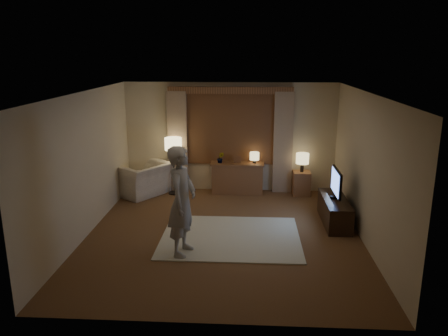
# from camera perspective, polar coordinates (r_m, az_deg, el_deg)

# --- Properties ---
(room) EXTENTS (5.04, 5.54, 2.64)m
(room) POSITION_cam_1_polar(r_m,az_deg,el_deg) (8.23, 0.12, 1.29)
(room) COLOR brown
(room) RESTS_ON ground
(rug) EXTENTS (2.50, 2.00, 0.02)m
(rug) POSITION_cam_1_polar(r_m,az_deg,el_deg) (8.05, 0.87, -9.00)
(rug) COLOR beige
(rug) RESTS_ON floor
(sideboard) EXTENTS (1.20, 0.40, 0.70)m
(sideboard) POSITION_cam_1_polar(r_m,az_deg,el_deg) (10.40, 1.74, -1.41)
(sideboard) COLOR brown
(sideboard) RESTS_ON floor
(picture_frame) EXTENTS (0.16, 0.02, 0.20)m
(picture_frame) POSITION_cam_1_polar(r_m,az_deg,el_deg) (10.28, 1.76, 1.00)
(picture_frame) COLOR brown
(picture_frame) RESTS_ON sideboard
(plant) EXTENTS (0.17, 0.13, 0.30)m
(plant) POSITION_cam_1_polar(r_m,az_deg,el_deg) (10.29, -0.46, 1.30)
(plant) COLOR #999999
(plant) RESTS_ON sideboard
(table_lamp_sideboard) EXTENTS (0.22, 0.22, 0.30)m
(table_lamp_sideboard) POSITION_cam_1_polar(r_m,az_deg,el_deg) (10.26, 4.00, 1.50)
(table_lamp_sideboard) COLOR black
(table_lamp_sideboard) RESTS_ON sideboard
(floor_lamp) EXTENTS (0.39, 0.39, 1.35)m
(floor_lamp) POSITION_cam_1_polar(r_m,az_deg,el_deg) (10.21, -6.64, 2.74)
(floor_lamp) COLOR black
(floor_lamp) RESTS_ON floor
(armchair) EXTENTS (1.50, 1.54, 0.76)m
(armchair) POSITION_cam_1_polar(r_m,az_deg,el_deg) (10.46, -10.57, -1.41)
(armchair) COLOR #F0DEC6
(armchair) RESTS_ON floor
(side_table) EXTENTS (0.40, 0.40, 0.56)m
(side_table) POSITION_cam_1_polar(r_m,az_deg,el_deg) (10.45, 10.06, -1.97)
(side_table) COLOR brown
(side_table) RESTS_ON floor
(table_lamp_side) EXTENTS (0.30, 0.30, 0.44)m
(table_lamp_side) POSITION_cam_1_polar(r_m,az_deg,el_deg) (10.29, 10.21, 1.16)
(table_lamp_side) COLOR black
(table_lamp_side) RESTS_ON side_table
(tv_stand) EXTENTS (0.45, 1.40, 0.50)m
(tv_stand) POSITION_cam_1_polar(r_m,az_deg,el_deg) (8.89, 14.23, -5.44)
(tv_stand) COLOR black
(tv_stand) RESTS_ON floor
(tv) EXTENTS (0.20, 0.82, 0.59)m
(tv) POSITION_cam_1_polar(r_m,az_deg,el_deg) (8.71, 14.46, -1.89)
(tv) COLOR black
(tv) RESTS_ON tv_stand
(person) EXTENTS (0.56, 0.74, 1.82)m
(person) POSITION_cam_1_polar(r_m,az_deg,el_deg) (7.13, -5.51, -4.32)
(person) COLOR #A29D95
(person) RESTS_ON rug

